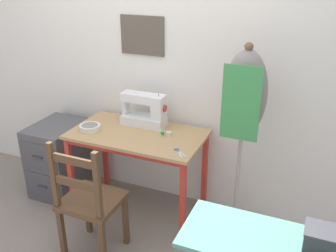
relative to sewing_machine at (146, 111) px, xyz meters
name	(u,v)px	position (x,y,z in m)	size (l,w,h in m)	color
ground_plane	(123,230)	(0.00, -0.47, -0.88)	(14.00, 14.00, 0.00)	gray
wall_back	(156,58)	(0.00, 0.20, 0.40)	(10.00, 0.07, 2.55)	silver
sewing_table	(137,144)	(0.00, -0.18, -0.22)	(1.07, 0.60, 0.75)	tan
sewing_machine	(146,111)	(0.00, 0.00, 0.00)	(0.38, 0.16, 0.30)	white
fabric_bowl	(90,127)	(-0.38, -0.27, -0.10)	(0.17, 0.17, 0.04)	silver
scissors	(178,151)	(0.42, -0.34, -0.13)	(0.12, 0.13, 0.01)	silver
thread_spool_near_machine	(162,133)	(0.21, -0.13, -0.11)	(0.03, 0.03, 0.04)	green
thread_spool_mid_table	(169,134)	(0.26, -0.12, -0.11)	(0.04, 0.04, 0.03)	silver
wooden_chair	(90,202)	(-0.07, -0.77, -0.42)	(0.40, 0.38, 0.95)	#513823
filing_cabinet	(60,158)	(-0.83, -0.16, -0.54)	(0.40, 0.54, 0.67)	#4C4C51
dress_form	(244,106)	(0.82, -0.12, 0.21)	(0.32, 0.32, 1.52)	#846647
storage_box	(327,240)	(1.43, -1.07, -0.02)	(0.20, 0.14, 0.10)	#333338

